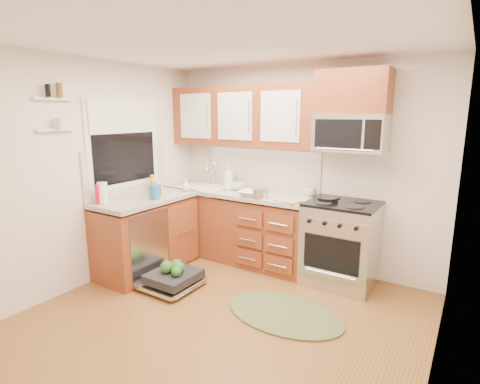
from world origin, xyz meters
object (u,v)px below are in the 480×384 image
Objects in this scene: dishwasher at (171,279)px; bowl_a at (250,193)px; microwave at (350,133)px; sink at (204,196)px; range at (341,243)px; rug at (285,314)px; stock_pot at (260,193)px; cutting_board at (288,201)px; upper_cabinets at (242,116)px; cup at (310,192)px; paper_towel_roll at (103,193)px; skillet at (327,199)px; bowl_b at (235,186)px.

bowl_a is at bearing 64.36° from dishwasher.
microwave is 1.35m from bowl_a.
range is at bearing 0.30° from sink.
bowl_a is at bearing 137.62° from rug.
cutting_board is (0.36, 0.00, -0.05)m from stock_pot.
upper_cabinets is at bearing 143.37° from stock_pot.
bowl_a is 2.06× the size of cup.
sink is at bearing 171.63° from cutting_board.
paper_towel_roll is 0.86× the size of bowl_a.
paper_towel_roll is at bearing -148.79° from range.
paper_towel_roll is (-0.35, -1.37, 0.24)m from sink.
paper_towel_roll is at bearing -147.43° from skillet.
upper_cabinets reaches higher than microwave.
paper_towel_roll is (-2.07, -0.40, 1.03)m from rug.
dishwasher is at bearing -143.73° from range.
cutting_board is at bearing 34.41° from paper_towel_roll.
upper_cabinets reaches higher than cup.
sink is at bearing 150.65° from rug.
paper_towel_roll reaches higher than bowl_a.
upper_cabinets is 2.93× the size of dishwasher.
cup is at bearing 78.16° from cutting_board.
stock_pot is 0.78× the size of bowl_b.
range is 1.95m from dishwasher.
range is 0.81× the size of rug.
bowl_a is (0.32, -0.32, -0.92)m from upper_cabinets.
dishwasher is 2.69× the size of bowl_b.
sink is 1.48m from cup.
range reaches higher than dishwasher.
rug is 1.56m from cup.
skillet is at bearing -4.28° from bowl_b.
range is at bearing 20.22° from cutting_board.
sink is at bearing 109.20° from dishwasher.
bowl_b is at bearing -129.53° from upper_cabinets.
range is 1.53× the size of sink.
upper_cabinets is 7.42× the size of bowl_a.
dishwasher is (-0.13, -1.27, -1.77)m from upper_cabinets.
bowl_a is (1.20, 1.20, -0.09)m from paper_towel_roll.
microwave is at bearing 15.47° from bowl_a.
rug is at bearing -92.59° from skillet.
upper_cabinets reaches higher than bowl_a.
cutting_board is at bearing 115.12° from rug.
skillet is 0.85× the size of cutting_board.
dishwasher is (-1.54, -1.13, -0.38)m from range.
upper_cabinets is at bearing 174.11° from range.
bowl_b is (-0.54, 0.28, -0.02)m from stock_pot.
bowl_b reaches higher than cutting_board.
bowl_b is at bearing 153.08° from stock_pot.
bowl_a reaches higher than rug.
upper_cabinets is at bearing 134.64° from bowl_a.
sink is (-1.93, -0.13, -0.90)m from microwave.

